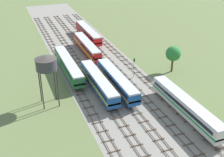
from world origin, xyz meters
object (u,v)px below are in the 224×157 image
Objects in this scene: passenger_coach_centre_farther at (88,32)px; signal_post_nearest at (94,62)px; diesel_railcar_centre_left_near at (117,80)px; water_tower at (46,64)px; diesel_railcar_left_mid at (99,82)px; passenger_coach_far_left_midfar at (68,65)px; diesel_railcar_centre_left_far at (87,46)px; passenger_coach_centre_right_nearest at (186,105)px; signal_post_near at (134,65)px.

passenger_coach_centre_farther is 4.41× the size of signal_post_nearest.
water_tower is (-15.97, -0.68, 6.95)m from diesel_railcar_centre_left_near.
diesel_railcar_left_mid is 4.11× the size of signal_post_nearest.
diesel_railcar_centre_left_far is at bearing 54.13° from passenger_coach_far_left_midfar.
diesel_railcar_left_mid is 13.62m from water_tower.
diesel_railcar_centre_left_near is at bearing 119.31° from passenger_coach_centre_right_nearest.
signal_post_near is (8.66, -6.33, 0.26)m from signal_post_nearest.
passenger_coach_far_left_midfar and diesel_railcar_centre_left_far have the same top height.
signal_post_nearest is 10.73m from signal_post_near.
diesel_railcar_left_mid is at bearing -70.13° from passenger_coach_far_left_midfar.
passenger_coach_far_left_midfar is 1.07× the size of diesel_railcar_centre_left_far.
water_tower reaches higher than passenger_coach_far_left_midfar.
passenger_coach_centre_right_nearest is 20.63m from diesel_railcar_left_mid.
water_tower reaches higher than diesel_railcar_centre_left_near.
signal_post_near reaches higher than signal_post_nearest.
signal_post_near is at bearing -72.05° from diesel_railcar_centre_left_far.
passenger_coach_centre_farther is 1.97× the size of water_tower.
signal_post_near is at bearing -36.18° from signal_post_nearest.
diesel_railcar_left_mid and diesel_railcar_centre_left_far have the same top height.
passenger_coach_centre_right_nearest is 1.97× the size of water_tower.
passenger_coach_far_left_midfar is (-4.33, 11.98, 0.02)m from diesel_railcar_left_mid.
diesel_railcar_centre_left_near is (-8.66, 15.43, -0.02)m from passenger_coach_centre_right_nearest.
signal_post_nearest reaches higher than diesel_railcar_left_mid.
water_tower is 2.24× the size of signal_post_nearest.
diesel_railcar_centre_left_far is 21.09m from signal_post_near.
passenger_coach_centre_right_nearest is at bearing -83.80° from signal_post_near.
signal_post_near reaches higher than passenger_coach_centre_farther.
passenger_coach_centre_farther is at bearing 62.57° from passenger_coach_far_left_midfar.
signal_post_near reaches higher than diesel_railcar_centre_left_near.
diesel_railcar_left_mid is 0.93× the size of passenger_coach_centre_farther.
water_tower reaches higher than signal_post_near.
signal_post_nearest is (6.50, -1.74, 0.58)m from passenger_coach_far_left_midfar.
passenger_coach_centre_right_nearest is 1.07× the size of diesel_railcar_left_mid.
signal_post_nearest reaches higher than passenger_coach_centre_farther.
water_tower is at bearing -177.57° from diesel_railcar_centre_left_near.
passenger_coach_far_left_midfar is 1.97× the size of water_tower.
diesel_railcar_centre_left_far is (4.33, 23.95, 0.00)m from diesel_railcar_left_mid.
water_tower is (-20.30, -38.28, 6.94)m from passenger_coach_centre_farther.
signal_post_near is (6.50, 4.50, 0.86)m from diesel_railcar_centre_left_near.
passenger_coach_centre_right_nearest is 28.41m from signal_post_nearest.
diesel_railcar_centre_left_near is 7.95m from signal_post_near.
water_tower is 23.85m from signal_post_near.
signal_post_near is at bearing 12.97° from water_tower.
signal_post_nearest reaches higher than diesel_railcar_centre_left_far.
signal_post_near is (15.16, -8.07, 0.84)m from passenger_coach_far_left_midfar.
diesel_railcar_centre_left_far is 13.90m from signal_post_nearest.
signal_post_nearest is at bearing 101.30° from diesel_railcar_centre_left_near.
signal_post_nearest is at bearing 112.40° from passenger_coach_centre_right_nearest.
water_tower reaches higher than signal_post_nearest.
passenger_coach_centre_right_nearest is 53.21m from passenger_coach_centre_farther.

